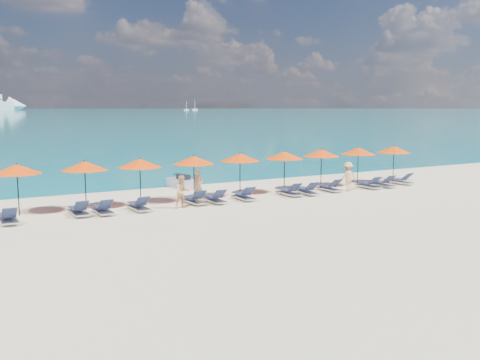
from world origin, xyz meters
TOP-DOWN VIEW (x-y plane):
  - ground at (0.00, 0.00)m, footprint 1400.00×1400.00m
  - sailboat_near at (227.12, 534.47)m, footprint 5.31×1.77m
  - sailboat_far at (243.74, 548.87)m, footprint 6.43×2.14m
  - jetski at (-0.27, 9.44)m, footprint 1.13×2.20m
  - beachgoer_a at (-1.28, 4.96)m, footprint 0.63×0.47m
  - beachgoer_b at (-2.71, 3.57)m, footprint 0.75×0.45m
  - beachgoer_c at (7.22, 3.72)m, footprint 1.07×0.54m
  - umbrella_1 at (-9.52, 5.41)m, footprint 2.10×2.10m
  - umbrella_2 at (-6.70, 5.32)m, footprint 2.10×2.10m
  - umbrella_3 at (-4.17, 5.18)m, footprint 2.10×2.10m
  - umbrella_4 at (-1.36, 5.27)m, footprint 2.10×2.10m
  - umbrella_5 at (1.34, 5.41)m, footprint 2.10×2.10m
  - umbrella_6 at (4.02, 5.25)m, footprint 2.10×2.10m
  - umbrella_7 at (6.68, 5.43)m, footprint 2.10×2.10m
  - umbrella_8 at (9.41, 5.41)m, footprint 2.10×2.10m
  - umbrella_9 at (12.11, 5.22)m, footprint 2.10×2.10m
  - lounger_2 at (-10.10, 3.98)m, footprint 0.62×1.70m
  - lounger_3 at (-7.29, 4.16)m, footprint 0.64×1.71m
  - lounger_4 at (-6.31, 3.98)m, footprint 0.64×1.71m
  - lounger_5 at (-4.69, 3.96)m, footprint 0.64×1.71m
  - lounger_6 at (-1.83, 4.23)m, footprint 0.68×1.72m
  - lounger_7 at (-0.84, 4.02)m, footprint 0.65×1.71m
  - lounger_8 at (0.80, 4.07)m, footprint 0.70×1.73m
  - lounger_9 at (3.51, 4.01)m, footprint 0.62×1.70m
  - lounger_10 at (4.55, 3.86)m, footprint 0.78×1.75m
  - lounger_11 at (6.28, 4.16)m, footprint 0.62×1.70m
  - lounger_12 at (8.88, 3.88)m, footprint 0.68×1.72m
  - lounger_13 at (9.98, 3.93)m, footprint 0.64×1.71m
  - lounger_14 at (11.72, 4.24)m, footprint 0.78×1.75m

SIDE VIEW (x-z plane):
  - ground at x=0.00m, z-range 0.00..0.00m
  - lounger_2 at x=-10.10m, z-range -0.09..0.56m
  - lounger_3 at x=-7.29m, z-range -0.09..0.56m
  - lounger_4 at x=-6.31m, z-range -0.09..0.56m
  - lounger_5 at x=-4.69m, z-range -0.09..0.56m
  - lounger_6 at x=-1.83m, z-range -0.09..0.56m
  - lounger_7 at x=-0.84m, z-range -0.09..0.56m
  - lounger_8 at x=0.80m, z-range -0.09..0.56m
  - lounger_9 at x=3.51m, z-range -0.09..0.56m
  - lounger_10 at x=4.55m, z-range -0.09..0.56m
  - lounger_11 at x=6.28m, z-range -0.09..0.56m
  - lounger_12 at x=8.88m, z-range -0.09..0.56m
  - lounger_13 at x=9.98m, z-range -0.09..0.56m
  - lounger_14 at x=11.72m, z-range -0.09..0.56m
  - jetski at x=-0.27m, z-range -0.07..0.68m
  - beachgoer_b at x=-2.71m, z-range 0.00..1.53m
  - beachgoer_a at x=-1.28m, z-range 0.00..1.57m
  - beachgoer_c at x=7.22m, z-range 0.00..1.62m
  - sailboat_near at x=227.12m, z-range -3.87..5.87m
  - sailboat_far at x=243.74m, z-range -4.68..7.10m
  - umbrella_1 at x=-9.52m, z-range 0.88..3.16m
  - umbrella_2 at x=-6.70m, z-range 0.88..3.16m
  - umbrella_3 at x=-4.17m, z-range 0.88..3.16m
  - umbrella_4 at x=-1.36m, z-range 0.88..3.16m
  - umbrella_5 at x=1.34m, z-range 0.88..3.16m
  - umbrella_6 at x=4.02m, z-range 0.88..3.16m
  - umbrella_7 at x=6.68m, z-range 0.88..3.16m
  - umbrella_8 at x=9.41m, z-range 0.88..3.16m
  - umbrella_9 at x=12.11m, z-range 0.88..3.16m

